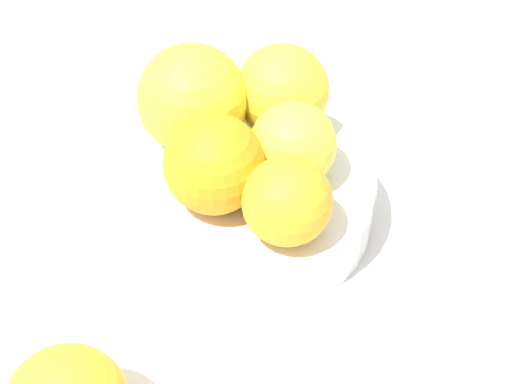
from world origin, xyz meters
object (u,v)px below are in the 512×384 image
(orange_in_bowl_2, at_px, (282,91))
(orange_in_bowl_3, at_px, (287,201))
(fruit_bowl, at_px, (256,198))
(orange_in_bowl_0, at_px, (293,145))
(orange_in_bowl_4, at_px, (192,99))
(orange_in_bowl_1, at_px, (209,161))

(orange_in_bowl_2, relative_size, orange_in_bowl_3, 1.18)
(fruit_bowl, bearing_deg, orange_in_bowl_2, -156.10)
(fruit_bowl, relative_size, orange_in_bowl_2, 2.49)
(orange_in_bowl_0, height_order, orange_in_bowl_4, orange_in_bowl_4)
(orange_in_bowl_1, relative_size, orange_in_bowl_2, 0.98)
(orange_in_bowl_3, bearing_deg, orange_in_bowl_1, -78.31)
(orange_in_bowl_1, height_order, orange_in_bowl_4, orange_in_bowl_4)
(orange_in_bowl_2, relative_size, orange_in_bowl_4, 0.87)
(orange_in_bowl_0, xyz_separation_m, orange_in_bowl_2, (-0.04, -0.04, 0.00))
(orange_in_bowl_1, xyz_separation_m, orange_in_bowl_3, (-0.01, 0.06, -0.00))
(orange_in_bowl_4, bearing_deg, orange_in_bowl_1, 58.51)
(orange_in_bowl_2, xyz_separation_m, orange_in_bowl_4, (0.06, -0.04, 0.01))
(orange_in_bowl_1, bearing_deg, fruit_bowl, 173.48)
(orange_in_bowl_2, bearing_deg, orange_in_bowl_0, 51.31)
(orange_in_bowl_0, distance_m, orange_in_bowl_1, 0.06)
(orange_in_bowl_2, height_order, orange_in_bowl_3, orange_in_bowl_2)
(orange_in_bowl_1, distance_m, orange_in_bowl_3, 0.06)
(orange_in_bowl_4, bearing_deg, orange_in_bowl_0, 106.31)
(fruit_bowl, bearing_deg, orange_in_bowl_3, 63.60)
(orange_in_bowl_0, xyz_separation_m, orange_in_bowl_1, (0.06, -0.03, 0.00))
(fruit_bowl, distance_m, orange_in_bowl_4, 0.09)
(orange_in_bowl_2, xyz_separation_m, orange_in_bowl_3, (0.08, 0.08, -0.01))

